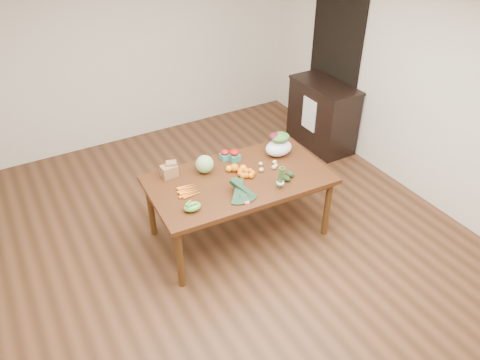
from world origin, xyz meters
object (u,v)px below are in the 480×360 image
cabbage (205,164)px  mandarin_cluster (246,172)px  paper_bag (169,170)px  kale_bunch (242,191)px  salad_bag (279,145)px  asparagus_bundle (281,177)px  cabinet (322,115)px  dining_table (239,206)px

cabbage → mandarin_cluster: bearing=-39.6°
paper_bag → kale_bunch: (0.46, -0.71, 0.00)m
paper_bag → salad_bag: bearing=-9.4°
paper_bag → mandarin_cluster: paper_bag is taller
cabbage → asparagus_bundle: asparagus_bundle is taller
cabbage → cabinet: bearing=21.1°
dining_table → cabbage: bearing=135.9°
mandarin_cluster → salad_bag: 0.57m
dining_table → paper_bag: paper_bag is taller
cabbage → salad_bag: (0.87, -0.09, 0.02)m
salad_bag → dining_table: bearing=-163.4°
cabbage → mandarin_cluster: 0.44m
dining_table → kale_bunch: (-0.14, -0.32, 0.45)m
paper_bag → cabbage: 0.37m
dining_table → mandarin_cluster: (0.08, -0.01, 0.42)m
paper_bag → asparagus_bundle: 1.15m
cabinet → dining_table: bearing=-150.3°
dining_table → cabbage: 0.60m
cabinet → paper_bag: 2.77m
cabinet → mandarin_cluster: 2.29m
dining_table → mandarin_cluster: mandarin_cluster is taller
asparagus_bundle → cabbage: bearing=132.3°
paper_bag → asparagus_bundle: (0.88, -0.74, 0.05)m
dining_table → salad_bag: (0.61, 0.18, 0.50)m
cabinet → kale_bunch: (-2.17, -1.48, 0.36)m
paper_bag → kale_bunch: kale_bunch is taller
cabinet → salad_bag: size_ratio=3.27×
cabbage → dining_table: bearing=-46.8°
kale_bunch → salad_bag: 0.91m
asparagus_bundle → salad_bag: asparagus_bundle is taller
dining_table → salad_bag: size_ratio=5.97×
paper_bag → dining_table: bearing=-32.2°
mandarin_cluster → salad_bag: bearing=19.6°
cabbage → mandarin_cluster: (0.34, -0.28, -0.05)m
paper_bag → asparagus_bundle: size_ratio=0.85×
paper_bag → mandarin_cluster: size_ratio=1.18×
cabinet → salad_bag: bearing=-145.5°
cabbage → asparagus_bundle: 0.82m
asparagus_bundle → dining_table: bearing=129.4°
cabbage → salad_bag: 0.87m
cabbage → asparagus_bundle: size_ratio=0.77×
paper_bag → salad_bag: salad_bag is taller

